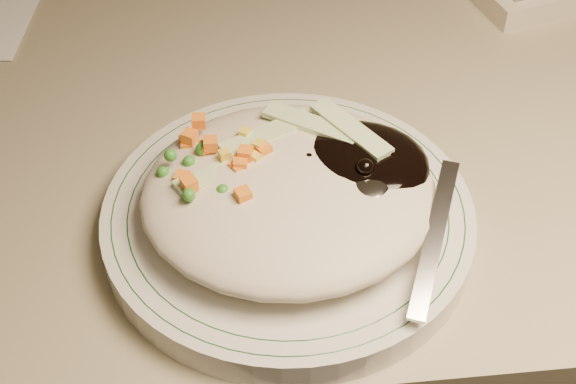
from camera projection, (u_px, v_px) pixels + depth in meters
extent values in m
cube|color=gray|center=(324.00, 60.00, 0.73)|extent=(1.40, 0.70, 0.04)
cylinder|color=silver|center=(288.00, 219.00, 0.54)|extent=(0.25, 0.25, 0.02)
torus|color=#144723|center=(288.00, 209.00, 0.53)|extent=(0.24, 0.24, 0.00)
torus|color=#144723|center=(288.00, 209.00, 0.53)|extent=(0.22, 0.22, 0.00)
ellipsoid|color=beige|center=(289.00, 193.00, 0.52)|extent=(0.19, 0.18, 0.04)
ellipsoid|color=black|center=(354.00, 167.00, 0.53)|extent=(0.10, 0.09, 0.03)
ellipsoid|color=orange|center=(218.00, 174.00, 0.53)|extent=(0.08, 0.08, 0.02)
sphere|color=black|center=(309.00, 161.00, 0.52)|extent=(0.01, 0.01, 0.01)
sphere|color=black|center=(351.00, 152.00, 0.53)|extent=(0.01, 0.01, 0.01)
sphere|color=black|center=(388.00, 152.00, 0.52)|extent=(0.01, 0.01, 0.01)
sphere|color=black|center=(373.00, 146.00, 0.53)|extent=(0.01, 0.01, 0.01)
sphere|color=black|center=(365.00, 168.00, 0.50)|extent=(0.01, 0.01, 0.01)
sphere|color=black|center=(349.00, 159.00, 0.52)|extent=(0.01, 0.01, 0.01)
sphere|color=black|center=(364.00, 147.00, 0.53)|extent=(0.01, 0.01, 0.01)
cube|color=orange|center=(211.00, 144.00, 0.52)|extent=(0.01, 0.01, 0.01)
cube|color=orange|center=(237.00, 177.00, 0.51)|extent=(0.01, 0.01, 0.01)
cube|color=orange|center=(190.00, 137.00, 0.53)|extent=(0.01, 0.01, 0.01)
cube|color=orange|center=(245.00, 154.00, 0.51)|extent=(0.01, 0.01, 0.01)
cube|color=orange|center=(240.00, 164.00, 0.51)|extent=(0.01, 0.01, 0.01)
cube|color=orange|center=(187.00, 142.00, 0.54)|extent=(0.01, 0.01, 0.01)
cube|color=orange|center=(207.00, 147.00, 0.52)|extent=(0.01, 0.01, 0.01)
cube|color=orange|center=(238.00, 169.00, 0.51)|extent=(0.01, 0.01, 0.01)
cube|color=orange|center=(264.00, 151.00, 0.52)|extent=(0.01, 0.01, 0.01)
cube|color=orange|center=(199.00, 121.00, 0.53)|extent=(0.01, 0.01, 0.01)
cube|color=orange|center=(189.00, 184.00, 0.49)|extent=(0.01, 0.01, 0.01)
cube|color=orange|center=(243.00, 195.00, 0.49)|extent=(0.01, 0.01, 0.01)
cube|color=orange|center=(182.00, 179.00, 0.51)|extent=(0.01, 0.01, 0.01)
cube|color=orange|center=(189.00, 146.00, 0.53)|extent=(0.01, 0.01, 0.01)
sphere|color=#388C28|center=(239.00, 160.00, 0.52)|extent=(0.01, 0.01, 0.01)
sphere|color=#388C28|center=(189.00, 195.00, 0.49)|extent=(0.01, 0.01, 0.01)
sphere|color=#388C28|center=(189.00, 162.00, 0.52)|extent=(0.01, 0.01, 0.01)
sphere|color=#388C28|center=(170.00, 155.00, 0.51)|extent=(0.01, 0.01, 0.01)
sphere|color=#388C28|center=(234.00, 156.00, 0.52)|extent=(0.01, 0.01, 0.01)
sphere|color=#388C28|center=(248.00, 193.00, 0.50)|extent=(0.01, 0.01, 0.01)
sphere|color=#388C28|center=(216.00, 170.00, 0.52)|extent=(0.01, 0.01, 0.01)
sphere|color=#388C28|center=(207.00, 192.00, 0.50)|extent=(0.01, 0.01, 0.01)
sphere|color=#388C28|center=(163.00, 172.00, 0.51)|extent=(0.01, 0.01, 0.01)
sphere|color=#388C28|center=(205.00, 146.00, 0.52)|extent=(0.01, 0.01, 0.01)
sphere|color=#388C28|center=(202.00, 149.00, 0.52)|extent=(0.01, 0.01, 0.01)
sphere|color=#388C28|center=(190.00, 180.00, 0.51)|extent=(0.01, 0.01, 0.01)
sphere|color=#388C28|center=(223.00, 191.00, 0.50)|extent=(0.01, 0.01, 0.01)
sphere|color=#388C28|center=(268.00, 138.00, 0.54)|extent=(0.01, 0.01, 0.01)
cube|color=yellow|center=(232.00, 156.00, 0.52)|extent=(0.01, 0.01, 0.01)
cube|color=yellow|center=(255.00, 159.00, 0.51)|extent=(0.01, 0.01, 0.01)
cube|color=yellow|center=(216.00, 154.00, 0.53)|extent=(0.01, 0.01, 0.01)
cube|color=yellow|center=(225.00, 155.00, 0.51)|extent=(0.01, 0.01, 0.01)
cube|color=yellow|center=(217.00, 172.00, 0.52)|extent=(0.01, 0.01, 0.01)
cube|color=yellow|center=(259.00, 146.00, 0.52)|extent=(0.01, 0.01, 0.01)
cube|color=yellow|center=(245.00, 134.00, 0.53)|extent=(0.01, 0.01, 0.01)
cube|color=yellow|center=(231.00, 172.00, 0.52)|extent=(0.01, 0.01, 0.01)
cube|color=#B2D18C|center=(268.00, 134.00, 0.53)|extent=(0.07, 0.05, 0.00)
cube|color=#B2D18C|center=(312.00, 124.00, 0.54)|extent=(0.06, 0.05, 0.00)
cube|color=#B2D18C|center=(225.00, 170.00, 0.51)|extent=(0.07, 0.04, 0.00)
cube|color=#B2D18C|center=(351.00, 129.00, 0.53)|extent=(0.05, 0.07, 0.00)
ellipsoid|color=silver|center=(365.00, 181.00, 0.51)|extent=(0.05, 0.06, 0.01)
cube|color=silver|center=(434.00, 237.00, 0.49)|extent=(0.05, 0.11, 0.03)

